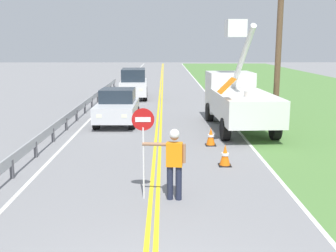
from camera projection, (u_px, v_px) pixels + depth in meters
name	position (u px, v px, depth m)	size (l,w,h in m)	color
centerline_yellow_left	(159.00, 107.00, 25.52)	(0.11, 110.00, 0.01)	yellow
centerline_yellow_right	(162.00, 107.00, 25.52)	(0.11, 110.00, 0.01)	yellow
edge_line_right	(219.00, 107.00, 25.55)	(0.12, 110.00, 0.01)	silver
edge_line_left	(101.00, 108.00, 25.49)	(0.12, 110.00, 0.01)	silver
flagger_worker	(174.00, 160.00, 10.36)	(1.08, 0.28, 1.83)	#1E2338
stop_sign_paddle	(143.00, 133.00, 10.31)	(0.56, 0.04, 2.33)	silver
utility_bucket_truck	(238.00, 98.00, 19.26)	(2.67, 6.90, 4.97)	silver
oncoming_sedan_nearest	(117.00, 107.00, 20.27)	(1.96, 4.13, 1.70)	silver
oncoming_suv_second	(134.00, 83.00, 29.64)	(2.07, 4.67, 2.10)	silver
utility_pole_near	(279.00, 38.00, 19.67)	(1.80, 0.28, 7.93)	brown
traffic_cone_lead	(225.00, 156.00, 13.39)	(0.40, 0.40, 0.70)	orange
traffic_cone_mid	(211.00, 137.00, 16.06)	(0.40, 0.40, 0.70)	orange
guardrail_left_shoulder	(81.00, 107.00, 22.19)	(0.10, 32.00, 0.71)	#9EA0A3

